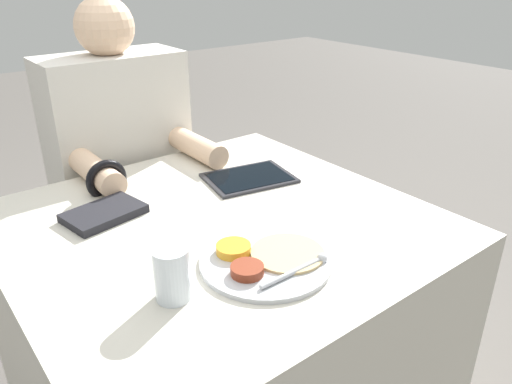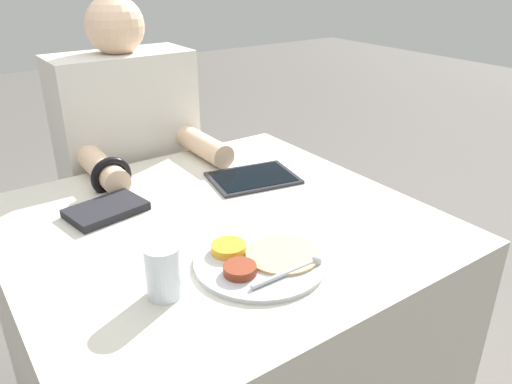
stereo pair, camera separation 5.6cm
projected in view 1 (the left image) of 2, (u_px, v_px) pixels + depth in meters
name	position (u px, v px, depth m)	size (l,w,h in m)	color
dining_table	(222.00, 344.00, 1.32)	(0.93, 0.90, 0.74)	beige
thali_tray	(265.00, 260.00, 1.00)	(0.27, 0.27, 0.03)	#B7BABF
red_notebook	(104.00, 214.00, 1.18)	(0.19, 0.15, 0.02)	silver
tablet_device	(249.00, 178.00, 1.38)	(0.26, 0.21, 0.01)	#28282D
person_diner	(127.00, 201.00, 1.67)	(0.43, 0.44, 1.21)	black
drinking_glass	(172.00, 274.00, 0.88)	(0.06, 0.06, 0.10)	silver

